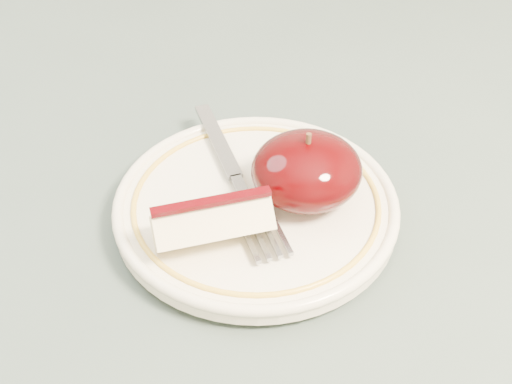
{
  "coord_description": "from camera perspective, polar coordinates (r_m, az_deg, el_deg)",
  "views": [
    {
      "loc": [
        -0.04,
        -0.35,
        1.13
      ],
      "look_at": [
        0.02,
        0.04,
        0.78
      ],
      "focal_mm": 50.0,
      "sensor_mm": 36.0,
      "label": 1
    }
  ],
  "objects": [
    {
      "name": "table",
      "position": [
        0.59,
        -1.33,
        -11.1
      ],
      "size": [
        0.9,
        0.9,
        0.75
      ],
      "color": "brown",
      "rests_on": "ground"
    },
    {
      "name": "fork",
      "position": [
        0.55,
        -1.6,
        1.11
      ],
      "size": [
        0.05,
        0.19,
        0.0
      ],
      "rotation": [
        0.0,
        0.0,
        1.75
      ],
      "color": "gray",
      "rests_on": "plate"
    },
    {
      "name": "apple_wedge",
      "position": [
        0.49,
        -3.5,
        -2.42
      ],
      "size": [
        0.09,
        0.05,
        0.04
      ],
      "rotation": [
        0.0,
        0.0,
        0.13
      ],
      "color": "beige",
      "rests_on": "plate"
    },
    {
      "name": "plate",
      "position": [
        0.54,
        0.0,
        -1.12
      ],
      "size": [
        0.22,
        0.22,
        0.02
      ],
      "color": "beige",
      "rests_on": "table"
    },
    {
      "name": "apple_half",
      "position": [
        0.52,
        4.07,
        1.73
      ],
      "size": [
        0.08,
        0.08,
        0.06
      ],
      "color": "black",
      "rests_on": "plate"
    }
  ]
}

